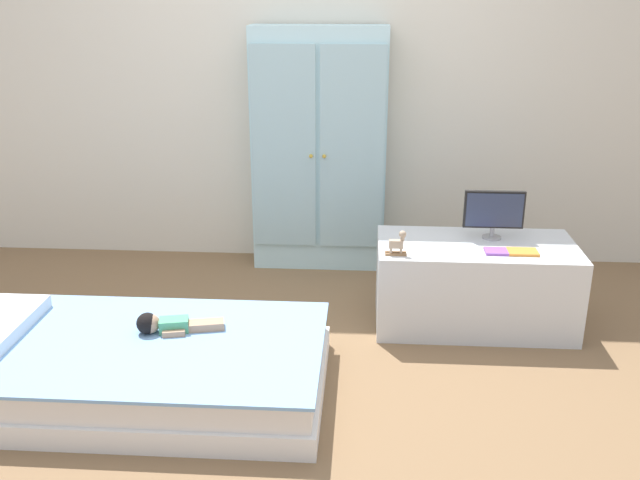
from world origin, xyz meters
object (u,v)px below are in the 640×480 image
tv_monitor (494,211)px  bed (132,366)px  wardrobe (319,151)px  rocking_horse_toy (398,243)px  tv_stand (474,284)px  doll (164,324)px  book_purple (497,251)px  book_orange (523,252)px

tv_monitor → bed: bearing=-153.1°
wardrobe → bed: bearing=-114.9°
tv_monitor → rocking_horse_toy: (-0.51, -0.27, -0.09)m
tv_stand → tv_monitor: 0.40m
doll → wardrobe: bearing=67.7°
bed → book_purple: book_purple is taller
book_purple → rocking_horse_toy: bearing=-172.8°
rocking_horse_toy → book_orange: bearing=5.7°
doll → book_orange: size_ratio=2.61×
doll → book_orange: 1.78m
bed → tv_stand: tv_stand is taller
wardrobe → tv_stand: wardrobe is taller
tv_monitor → wardrobe: bearing=143.5°
tv_stand → book_purple: 0.27m
tv_monitor → book_purple: (-0.01, -0.21, -0.14)m
wardrobe → rocking_horse_toy: 1.11m
wardrobe → rocking_horse_toy: size_ratio=11.77×
rocking_horse_toy → book_orange: size_ratio=0.85×
tv_stand → tv_monitor: size_ratio=3.28×
book_purple → book_orange: same height
bed → tv_stand: size_ratio=1.67×
doll → wardrobe: (0.60, 1.47, 0.48)m
book_purple → bed: bearing=-158.9°
tv_stand → book_purple: bearing=-57.3°
book_orange → wardrobe: bearing=139.5°
bed → rocking_horse_toy: size_ratio=13.46×
rocking_horse_toy → book_purple: bearing=7.2°
rocking_horse_toy → wardrobe: bearing=114.9°
bed → book_orange: (1.81, 0.65, 0.34)m
tv_monitor → book_orange: 0.28m
doll → book_purple: size_ratio=3.35×
tv_stand → book_orange: bearing=-30.3°
bed → rocking_horse_toy: 1.38m
rocking_horse_toy → book_orange: (0.63, 0.06, -0.05)m
tv_monitor → book_purple: 0.26m
bed → book_purple: (1.69, 0.65, 0.34)m
wardrobe → rocking_horse_toy: wardrobe is taller
book_purple → book_orange: size_ratio=0.78×
bed → tv_monitor: 1.96m
wardrobe → tv_stand: size_ratio=1.46×
rocking_horse_toy → book_purple: size_ratio=1.09×
tv_monitor → book_purple: bearing=-92.8°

